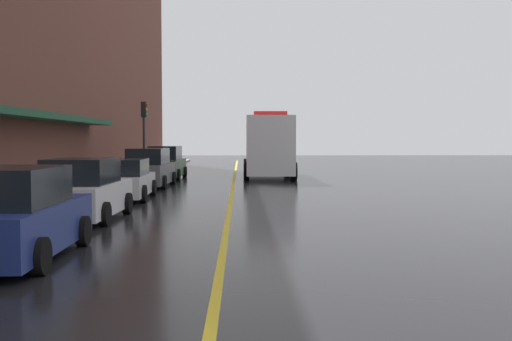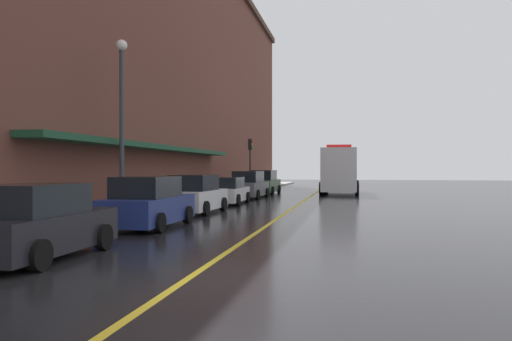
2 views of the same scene
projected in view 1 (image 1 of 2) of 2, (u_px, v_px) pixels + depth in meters
name	position (u px, v px, depth m)	size (l,w,h in m)	color
ground_plane	(233.00, 186.00, 29.11)	(112.00, 112.00, 0.00)	black
sidewalk_left	(104.00, 185.00, 28.95)	(2.40, 70.00, 0.15)	#9E9B93
lane_center_stripe	(233.00, 186.00, 29.11)	(0.16, 70.00, 0.01)	gold
parked_car_1	(13.00, 216.00, 11.27)	(2.08, 4.49, 1.75)	navy
parked_car_2	(84.00, 191.00, 16.89)	(2.14, 4.34, 1.73)	silver
parked_car_3	(125.00, 180.00, 22.68)	(2.03, 4.48, 1.53)	silver
parked_car_4	(149.00, 169.00, 28.62)	(2.18, 4.81, 1.84)	#595B60
parked_car_5	(166.00, 164.00, 34.34)	(2.09, 4.72, 1.88)	#2D5133
box_truck	(268.00, 147.00, 36.04)	(2.98, 8.90, 3.79)	silver
parking_meter_0	(36.00, 183.00, 16.74)	(0.14, 0.18, 1.33)	#4C4C51
parking_meter_3	(82.00, 173.00, 21.70)	(0.14, 0.18, 1.33)	#4C4C51
traffic_light_near	(144.00, 124.00, 35.20)	(0.38, 0.36, 4.30)	#232326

